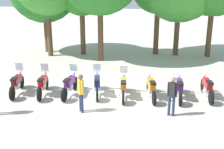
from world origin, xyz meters
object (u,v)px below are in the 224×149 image
object	(u,v)px
motorcycle_1	(43,84)
person_2	(81,90)
motorcycle_5	(151,87)
motorcycle_2	(70,84)
motorcycle_7	(207,87)
motorcycle_0	(17,83)
motorcycle_4	(123,87)
person_1	(172,93)
motorcycle_3	(97,84)
motorcycle_6	(179,88)

from	to	relation	value
motorcycle_1	person_2	world-z (taller)	person_2
motorcycle_1	motorcycle_5	bearing A→B (deg)	-95.24
motorcycle_2	motorcycle_7	world-z (taller)	motorcycle_2
motorcycle_0	motorcycle_4	distance (m)	5.05
person_1	person_2	world-z (taller)	person_1
motorcycle_0	motorcycle_2	size ratio (longest dim) A/B	0.99
motorcycle_1	motorcycle_3	distance (m)	2.55
motorcycle_4	person_1	xyz separation A→B (m)	(2.15, -1.59, 0.44)
person_2	motorcycle_1	bearing A→B (deg)	-71.79
motorcycle_5	motorcycle_7	distance (m)	2.56
motorcycle_3	motorcycle_0	bearing A→B (deg)	85.37
motorcycle_3	person_1	size ratio (longest dim) A/B	1.31
motorcycle_5	motorcycle_6	size ratio (longest dim) A/B	0.99
motorcycle_4	motorcycle_6	size ratio (longest dim) A/B	1.00
motorcycle_7	person_1	size ratio (longest dim) A/B	1.33
motorcycle_0	motorcycle_5	size ratio (longest dim) A/B	1.00
motorcycle_2	motorcycle_4	world-z (taller)	same
motorcycle_7	person_2	distance (m)	5.83
motorcycle_4	person_2	xyz separation A→B (m)	(-1.47, -1.88, 0.43)
motorcycle_2	motorcycle_3	distance (m)	1.28
person_2	motorcycle_0	bearing A→B (deg)	-59.92
motorcycle_5	person_2	size ratio (longest dim) A/B	1.33
motorcycle_4	motorcycle_5	distance (m)	1.27
motorcycle_3	motorcycle_4	world-z (taller)	same
motorcycle_5	person_2	world-z (taller)	person_2
motorcycle_2	person_2	distance (m)	2.06
person_1	motorcycle_5	bearing A→B (deg)	37.78
motorcycle_2	motorcycle_3	bearing A→B (deg)	-77.08
motorcycle_1	motorcycle_2	bearing A→B (deg)	-93.31
motorcycle_0	motorcycle_7	world-z (taller)	motorcycle_0
motorcycle_5	motorcycle_6	bearing A→B (deg)	-96.16
motorcycle_7	person_2	xyz separation A→B (m)	(-5.24, -2.52, 0.44)
motorcycle_2	motorcycle_5	xyz separation A→B (m)	(3.77, 0.31, -0.01)
person_1	motorcycle_7	bearing A→B (deg)	-25.44
motorcycle_0	motorcycle_3	world-z (taller)	same
motorcycle_5	motorcycle_6	distance (m)	1.27
motorcycle_2	motorcycle_6	size ratio (longest dim) A/B	1.00
motorcycle_4	motorcycle_5	xyz separation A→B (m)	(1.26, 0.15, -0.01)
motorcycle_6	person_1	distance (m)	1.97
motorcycle_1	motorcycle_4	xyz separation A→B (m)	(3.77, 0.33, 0.00)
motorcycle_3	motorcycle_7	xyz separation A→B (m)	(5.04, 0.52, -0.01)
motorcycle_3	motorcycle_4	xyz separation A→B (m)	(1.26, -0.11, 0.00)
motorcycle_4	motorcycle_5	bearing A→B (deg)	-90.81
motorcycle_6	person_1	bearing A→B (deg)	166.82
motorcycle_1	motorcycle_7	size ratio (longest dim) A/B	0.99
motorcycle_5	motorcycle_6	world-z (taller)	same
motorcycle_1	person_1	bearing A→B (deg)	-112.74
motorcycle_3	motorcycle_7	world-z (taller)	motorcycle_3
motorcycle_1	motorcycle_7	world-z (taller)	motorcycle_1
motorcycle_0	motorcycle_7	size ratio (longest dim) A/B	0.99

